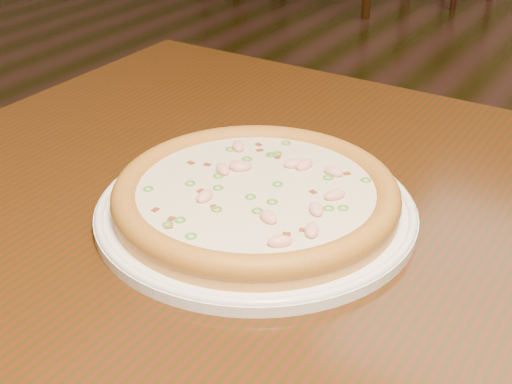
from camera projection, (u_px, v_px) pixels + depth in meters
The scene contains 3 objects.
hero_table at pixel (368, 299), 0.81m from camera, with size 1.20×0.80×0.75m.
plate at pixel (256, 209), 0.78m from camera, with size 0.35×0.35×0.02m.
pizza at pixel (256, 194), 0.77m from camera, with size 0.31×0.31×0.03m.
Camera 1 is at (0.29, -1.06, 1.16)m, focal length 50.00 mm.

